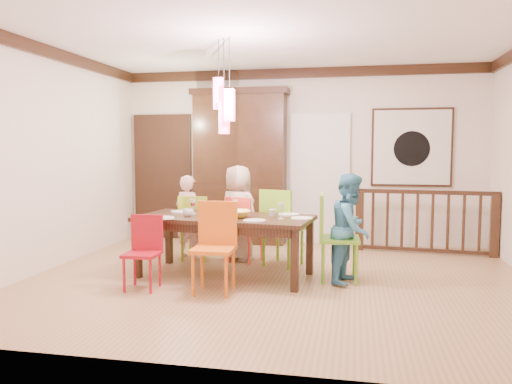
% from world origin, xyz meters
% --- Properties ---
extents(floor, '(6.00, 6.00, 0.00)m').
position_xyz_m(floor, '(0.00, 0.00, 0.00)').
color(floor, '#99704A').
rests_on(floor, ground).
extents(ceiling, '(6.00, 6.00, 0.00)m').
position_xyz_m(ceiling, '(0.00, 0.00, 2.90)').
color(ceiling, white).
rests_on(ceiling, wall_back).
extents(wall_back, '(6.00, 0.00, 6.00)m').
position_xyz_m(wall_back, '(0.00, 2.50, 1.45)').
color(wall_back, beige).
rests_on(wall_back, floor).
extents(wall_left, '(0.00, 5.00, 5.00)m').
position_xyz_m(wall_left, '(-3.00, 0.00, 1.45)').
color(wall_left, beige).
rests_on(wall_left, floor).
extents(crown_molding, '(6.00, 5.00, 0.16)m').
position_xyz_m(crown_molding, '(0.00, 0.00, 2.82)').
color(crown_molding, black).
rests_on(crown_molding, wall_back).
extents(panel_door, '(1.04, 0.07, 2.24)m').
position_xyz_m(panel_door, '(-2.40, 2.45, 1.05)').
color(panel_door, black).
rests_on(panel_door, wall_back).
extents(white_doorway, '(0.97, 0.05, 2.22)m').
position_xyz_m(white_doorway, '(0.35, 2.46, 1.05)').
color(white_doorway, silver).
rests_on(white_doorway, wall_back).
extents(painting, '(1.25, 0.06, 1.25)m').
position_xyz_m(painting, '(1.80, 2.46, 1.60)').
color(painting, black).
rests_on(painting, wall_back).
extents(pendant_cluster, '(0.27, 0.21, 1.14)m').
position_xyz_m(pendant_cluster, '(-0.65, 0.06, 2.11)').
color(pendant_cluster, '#E7456D').
rests_on(pendant_cluster, ceiling).
extents(dining_table, '(2.23, 1.21, 0.75)m').
position_xyz_m(dining_table, '(-0.65, 0.06, 0.67)').
color(dining_table, black).
rests_on(dining_table, floor).
extents(chair_far_left, '(0.43, 0.43, 0.92)m').
position_xyz_m(chair_far_left, '(-1.27, 0.88, 0.53)').
color(chair_far_left, '#A1CB29').
rests_on(chair_far_left, floor).
extents(chair_far_mid, '(0.53, 0.53, 0.92)m').
position_xyz_m(chair_far_mid, '(-0.57, 0.87, 0.53)').
color(chair_far_mid, '#EB412A').
rests_on(chair_far_mid, floor).
extents(chair_far_right, '(0.61, 0.61, 1.04)m').
position_xyz_m(chair_far_right, '(-0.02, 0.75, 0.60)').
color(chair_far_right, '#70B522').
rests_on(chair_far_right, floor).
extents(chair_near_left, '(0.39, 0.39, 0.83)m').
position_xyz_m(chair_near_left, '(-1.40, -0.70, 0.47)').
color(chair_near_left, maroon).
rests_on(chair_near_left, floor).
extents(chair_near_mid, '(0.46, 0.46, 0.99)m').
position_xyz_m(chair_near_mid, '(-0.58, -0.66, 0.57)').
color(chair_near_mid, '#D46112').
rests_on(chair_near_mid, floor).
extents(chair_end_right, '(0.50, 0.50, 1.04)m').
position_xyz_m(chair_end_right, '(0.75, 0.11, 0.60)').
color(chair_end_right, '#64A827').
rests_on(chair_end_right, floor).
extents(china_hutch, '(1.63, 0.46, 2.57)m').
position_xyz_m(china_hutch, '(-0.97, 2.30, 1.29)').
color(china_hutch, black).
rests_on(china_hutch, floor).
extents(balustrade, '(2.06, 0.27, 0.96)m').
position_xyz_m(balustrade, '(1.97, 1.95, 0.50)').
color(balustrade, black).
rests_on(balustrade, floor).
extents(person_far_left, '(0.51, 0.42, 1.20)m').
position_xyz_m(person_far_left, '(-1.43, 0.96, 0.60)').
color(person_far_left, '#FFC2C6').
rests_on(person_far_left, floor).
extents(person_far_mid, '(0.78, 0.67, 1.35)m').
position_xyz_m(person_far_mid, '(-0.69, 0.95, 0.67)').
color(person_far_mid, '#BEA58F').
rests_on(person_far_mid, floor).
extents(person_end_right, '(0.65, 0.74, 1.29)m').
position_xyz_m(person_end_right, '(0.89, 0.06, 0.65)').
color(person_end_right, teal).
rests_on(person_end_right, floor).
extents(serving_bowl, '(0.45, 0.45, 0.09)m').
position_xyz_m(serving_bowl, '(-0.48, -0.02, 0.79)').
color(serving_bowl, yellow).
rests_on(serving_bowl, dining_table).
extents(small_bowl, '(0.19, 0.19, 0.05)m').
position_xyz_m(small_bowl, '(-0.77, 0.07, 0.78)').
color(small_bowl, white).
rests_on(small_bowl, dining_table).
extents(cup_left, '(0.15, 0.15, 0.09)m').
position_xyz_m(cup_left, '(-1.09, -0.05, 0.80)').
color(cup_left, silver).
rests_on(cup_left, dining_table).
extents(cup_right, '(0.13, 0.13, 0.09)m').
position_xyz_m(cup_right, '(-0.06, 0.15, 0.79)').
color(cup_right, silver).
rests_on(cup_right, dining_table).
extents(plate_far_left, '(0.26, 0.26, 0.01)m').
position_xyz_m(plate_far_left, '(-1.32, 0.32, 0.76)').
color(plate_far_left, white).
rests_on(plate_far_left, dining_table).
extents(plate_far_mid, '(0.26, 0.26, 0.01)m').
position_xyz_m(plate_far_mid, '(-0.60, 0.40, 0.76)').
color(plate_far_mid, white).
rests_on(plate_far_mid, dining_table).
extents(plate_far_right, '(0.26, 0.26, 0.01)m').
position_xyz_m(plate_far_right, '(0.12, 0.33, 0.76)').
color(plate_far_right, white).
rests_on(plate_far_right, dining_table).
extents(plate_near_left, '(0.26, 0.26, 0.01)m').
position_xyz_m(plate_near_left, '(-1.31, -0.28, 0.76)').
color(plate_near_left, white).
rests_on(plate_near_left, dining_table).
extents(plate_near_mid, '(0.26, 0.26, 0.01)m').
position_xyz_m(plate_near_mid, '(-0.20, -0.29, 0.76)').
color(plate_near_mid, white).
rests_on(plate_near_mid, dining_table).
extents(plate_end_right, '(0.26, 0.26, 0.01)m').
position_xyz_m(plate_end_right, '(0.31, 0.01, 0.76)').
color(plate_end_right, white).
rests_on(plate_end_right, dining_table).
extents(wine_glass_a, '(0.08, 0.08, 0.19)m').
position_xyz_m(wine_glass_a, '(-1.10, 0.19, 0.84)').
color(wine_glass_a, '#590C19').
rests_on(wine_glass_a, dining_table).
extents(wine_glass_b, '(0.08, 0.08, 0.19)m').
position_xyz_m(wine_glass_b, '(-0.55, 0.22, 0.84)').
color(wine_glass_b, silver).
rests_on(wine_glass_b, dining_table).
extents(wine_glass_c, '(0.08, 0.08, 0.19)m').
position_xyz_m(wine_glass_c, '(-0.77, -0.16, 0.84)').
color(wine_glass_c, '#590C19').
rests_on(wine_glass_c, dining_table).
extents(wine_glass_d, '(0.08, 0.08, 0.19)m').
position_xyz_m(wine_glass_d, '(0.07, -0.05, 0.84)').
color(wine_glass_d, silver).
rests_on(wine_glass_d, dining_table).
extents(napkin, '(0.18, 0.14, 0.01)m').
position_xyz_m(napkin, '(-0.77, -0.27, 0.76)').
color(napkin, '#D83359').
rests_on(napkin, dining_table).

